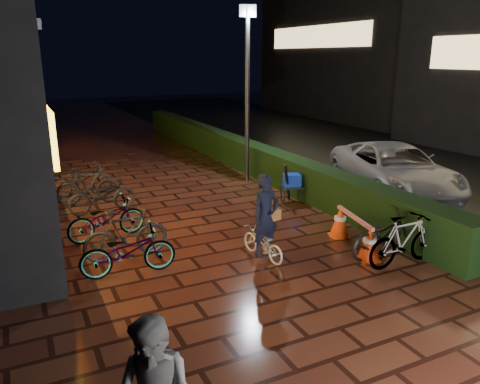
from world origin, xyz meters
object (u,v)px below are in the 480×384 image
cyclist (264,228)px  traffic_barrier (354,232)px  van (394,169)px  cart_assembly (291,182)px

cyclist → traffic_barrier: bearing=-9.2°
van → cart_assembly: 3.21m
cyclist → cart_assembly: bearing=50.0°
van → traffic_barrier: (-3.68, -2.73, -0.36)m
van → cyclist: size_ratio=2.92×
cyclist → traffic_barrier: size_ratio=1.00×
van → traffic_barrier: 4.60m
traffic_barrier → cart_assembly: size_ratio=1.52×
van → traffic_barrier: van is taller
van → cyclist: (-5.64, -2.41, -0.07)m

